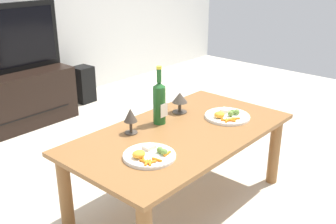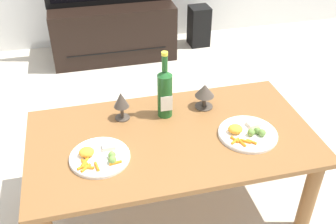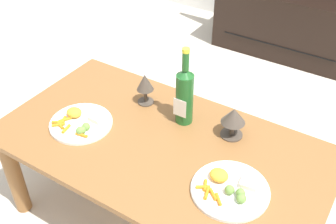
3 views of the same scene
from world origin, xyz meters
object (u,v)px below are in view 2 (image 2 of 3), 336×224
Objects in this scene: goblet_left at (121,101)px; goblet_right at (205,92)px; floor_speaker at (199,26)px; dinner_plate_right at (247,133)px; dinner_plate_left at (100,156)px; tv_stand at (113,30)px; wine_bottle at (165,91)px; dining_table at (172,148)px.

goblet_left is 0.41m from goblet_right.
floor_speaker is 1.96m from goblet_left.
goblet_left is 0.53× the size of dinner_plate_right.
dinner_plate_left is at bearing -153.80° from goblet_right.
tv_stand is 1.72m from wine_bottle.
dinner_plate_right is (-0.40, -1.95, 0.30)m from floor_speaker.
floor_speaker is 1.33× the size of dinner_plate_right.
dinner_plate_right is (0.53, -0.27, -0.08)m from goblet_left.
wine_bottle reaches higher than tv_stand.
tv_stand is at bearing 99.37° from goblet_right.
goblet_right is 0.62m from dinner_plate_left.
goblet_right is at bearing 41.42° from dining_table.
dining_table is 2.02m from floor_speaker.
floor_speaker is 1.80m from goblet_right.
goblet_left reaches higher than dinner_plate_right.
tv_stand is 3.03× the size of wine_bottle.
wine_bottle is at bearing -174.24° from goblet_right.
dining_table is 0.36m from dinner_plate_right.
goblet_right is at bearing 26.20° from dinner_plate_left.
dinner_plate_right is (0.39, -1.92, 0.25)m from tv_stand.
goblet_right is at bearing -80.63° from tv_stand.
dining_table is 3.83× the size of wine_bottle.
dinner_plate_right is (0.12, -0.27, -0.08)m from goblet_right.
tv_stand is 1.70m from goblet_left.
dining_table reaches higher than tv_stand.
tv_stand is at bearing 85.14° from goblet_left.
floor_speaker is 2.77× the size of goblet_right.
goblet_right is (0.21, 0.02, -0.05)m from wine_bottle.
wine_bottle is 0.43m from dinner_plate_right.
goblet_left is 0.60m from dinner_plate_right.
dining_table is 0.27m from wine_bottle.
dinner_plate_right reaches higher than dinner_plate_left.
dinner_plate_left is at bearing -116.75° from goblet_left.
dinner_plate_left is (-0.34, -0.08, 0.09)m from dining_table.
wine_bottle is 1.25× the size of dinner_plate_right.
goblet_left is 0.32m from dinner_plate_left.
dinner_plate_left is (-0.28, -1.93, 0.25)m from tv_stand.
dining_table is 9.00× the size of goblet_left.
wine_bottle is 1.32× the size of dinner_plate_left.
goblet_left reaches higher than tv_stand.
dining_table is 4.80× the size of dinner_plate_right.
tv_stand is 1.71m from goblet_right.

